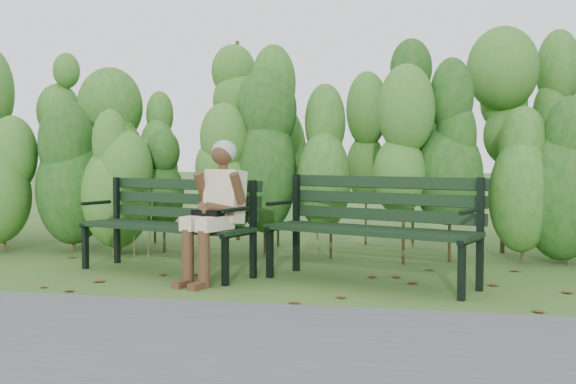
# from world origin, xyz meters

# --- Properties ---
(ground) EXTENTS (80.00, 80.00, 0.00)m
(ground) POSITION_xyz_m (0.00, 0.00, 0.00)
(ground) COLOR #315523
(footpath) EXTENTS (60.00, 2.50, 0.01)m
(footpath) POSITION_xyz_m (0.00, -2.20, 0.01)
(footpath) COLOR #474749
(footpath) RESTS_ON ground
(hedge_band) EXTENTS (11.04, 1.67, 2.42)m
(hedge_band) POSITION_xyz_m (0.00, 1.86, 1.26)
(hedge_band) COLOR #47381E
(hedge_band) RESTS_ON ground
(leaf_litter) EXTENTS (5.72, 1.94, 0.01)m
(leaf_litter) POSITION_xyz_m (-0.13, -0.23, 0.00)
(leaf_litter) COLOR #59341A
(leaf_litter) RESTS_ON ground
(bench_left) EXTENTS (1.81, 1.11, 0.86)m
(bench_left) POSITION_xyz_m (-1.08, 0.27, 0.51)
(bench_left) COLOR black
(bench_left) RESTS_ON ground
(bench_right) EXTENTS (1.90, 1.22, 0.91)m
(bench_right) POSITION_xyz_m (0.80, 0.12, 0.53)
(bench_right) COLOR black
(bench_right) RESTS_ON ground
(seated_woman) EXTENTS (0.53, 0.74, 1.21)m
(seated_woman) POSITION_xyz_m (-0.53, -0.10, 0.69)
(seated_woman) COLOR beige
(seated_woman) RESTS_ON ground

